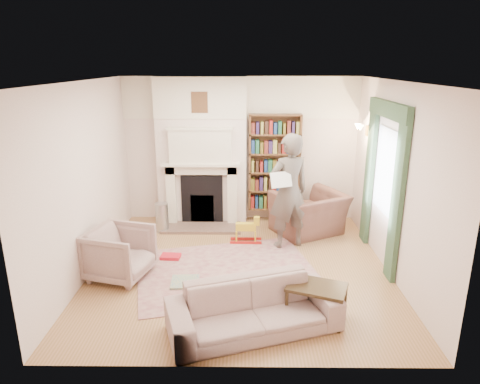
{
  "coord_description": "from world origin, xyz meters",
  "views": [
    {
      "loc": [
        0.06,
        -5.98,
        3.05
      ],
      "look_at": [
        0.0,
        0.25,
        1.15
      ],
      "focal_mm": 32.0,
      "sensor_mm": 36.0,
      "label": 1
    }
  ],
  "objects_px": {
    "coffee_table": "(316,302)",
    "bookcase": "(274,163)",
    "man_reading": "(289,192)",
    "rocking_horse": "(246,230)",
    "paraffin_heater": "(162,217)",
    "armchair_left": "(120,253)",
    "sofa": "(254,308)",
    "armchair_reading": "(309,213)"
  },
  "relations": [
    {
      "from": "coffee_table",
      "to": "bookcase",
      "type": "bearing_deg",
      "value": 116.01
    },
    {
      "from": "bookcase",
      "to": "coffee_table",
      "type": "relative_size",
      "value": 2.64
    },
    {
      "from": "man_reading",
      "to": "rocking_horse",
      "type": "xyz_separation_m",
      "value": [
        -0.71,
        0.14,
        -0.74
      ]
    },
    {
      "from": "man_reading",
      "to": "paraffin_heater",
      "type": "xyz_separation_m",
      "value": [
        -2.27,
        0.65,
        -0.71
      ]
    },
    {
      "from": "armchair_left",
      "to": "paraffin_heater",
      "type": "distance_m",
      "value": 1.81
    },
    {
      "from": "rocking_horse",
      "to": "sofa",
      "type": "bearing_deg",
      "value": -86.9
    },
    {
      "from": "man_reading",
      "to": "coffee_table",
      "type": "height_order",
      "value": "man_reading"
    },
    {
      "from": "bookcase",
      "to": "rocking_horse",
      "type": "relative_size",
      "value": 3.36
    },
    {
      "from": "bookcase",
      "to": "man_reading",
      "type": "bearing_deg",
      "value": -83.06
    },
    {
      "from": "bookcase",
      "to": "man_reading",
      "type": "xyz_separation_m",
      "value": [
        0.16,
        -1.29,
        -0.19
      ]
    },
    {
      "from": "man_reading",
      "to": "rocking_horse",
      "type": "relative_size",
      "value": 3.57
    },
    {
      "from": "sofa",
      "to": "man_reading",
      "type": "bearing_deg",
      "value": 57.49
    },
    {
      "from": "sofa",
      "to": "paraffin_heater",
      "type": "bearing_deg",
      "value": 100.09
    },
    {
      "from": "armchair_reading",
      "to": "armchair_left",
      "type": "bearing_deg",
      "value": 2.18
    },
    {
      "from": "man_reading",
      "to": "bookcase",
      "type": "bearing_deg",
      "value": -105.2
    },
    {
      "from": "man_reading",
      "to": "coffee_table",
      "type": "xyz_separation_m",
      "value": [
        0.14,
        -2.18,
        -0.76
      ]
    },
    {
      "from": "sofa",
      "to": "coffee_table",
      "type": "xyz_separation_m",
      "value": [
        0.77,
        0.25,
        -0.07
      ]
    },
    {
      "from": "bookcase",
      "to": "man_reading",
      "type": "distance_m",
      "value": 1.31
    },
    {
      "from": "paraffin_heater",
      "to": "rocking_horse",
      "type": "relative_size",
      "value": 1.0
    },
    {
      "from": "bookcase",
      "to": "coffee_table",
      "type": "height_order",
      "value": "bookcase"
    },
    {
      "from": "coffee_table",
      "to": "paraffin_heater",
      "type": "bearing_deg",
      "value": 151.55
    },
    {
      "from": "rocking_horse",
      "to": "paraffin_heater",
      "type": "bearing_deg",
      "value": 163.07
    },
    {
      "from": "armchair_left",
      "to": "man_reading",
      "type": "height_order",
      "value": "man_reading"
    },
    {
      "from": "sofa",
      "to": "paraffin_heater",
      "type": "height_order",
      "value": "sofa"
    },
    {
      "from": "armchair_reading",
      "to": "man_reading",
      "type": "xyz_separation_m",
      "value": [
        -0.45,
        -0.6,
        0.6
      ]
    },
    {
      "from": "armchair_reading",
      "to": "sofa",
      "type": "distance_m",
      "value": 3.22
    },
    {
      "from": "coffee_table",
      "to": "rocking_horse",
      "type": "distance_m",
      "value": 2.47
    },
    {
      "from": "sofa",
      "to": "man_reading",
      "type": "relative_size",
      "value": 1.02
    },
    {
      "from": "armchair_reading",
      "to": "rocking_horse",
      "type": "bearing_deg",
      "value": -6.04
    },
    {
      "from": "armchair_reading",
      "to": "man_reading",
      "type": "bearing_deg",
      "value": 25.32
    },
    {
      "from": "man_reading",
      "to": "paraffin_heater",
      "type": "distance_m",
      "value": 2.47
    },
    {
      "from": "man_reading",
      "to": "paraffin_heater",
      "type": "bearing_deg",
      "value": -38.09
    },
    {
      "from": "armchair_reading",
      "to": "rocking_horse",
      "type": "relative_size",
      "value": 2.15
    },
    {
      "from": "bookcase",
      "to": "sofa",
      "type": "distance_m",
      "value": 3.85
    },
    {
      "from": "armchair_left",
      "to": "coffee_table",
      "type": "xyz_separation_m",
      "value": [
        2.7,
        -1.05,
        -0.15
      ]
    },
    {
      "from": "sofa",
      "to": "coffee_table",
      "type": "distance_m",
      "value": 0.81
    },
    {
      "from": "sofa",
      "to": "paraffin_heater",
      "type": "distance_m",
      "value": 3.49
    },
    {
      "from": "bookcase",
      "to": "paraffin_heater",
      "type": "xyz_separation_m",
      "value": [
        -2.12,
        -0.64,
        -0.9
      ]
    },
    {
      "from": "bookcase",
      "to": "paraffin_heater",
      "type": "height_order",
      "value": "bookcase"
    },
    {
      "from": "bookcase",
      "to": "rocking_horse",
      "type": "xyz_separation_m",
      "value": [
        -0.55,
        -1.15,
        -0.93
      ]
    },
    {
      "from": "man_reading",
      "to": "paraffin_heater",
      "type": "height_order",
      "value": "man_reading"
    },
    {
      "from": "armchair_reading",
      "to": "paraffin_heater",
      "type": "xyz_separation_m",
      "value": [
        -2.72,
        0.05,
        -0.11
      ]
    }
  ]
}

